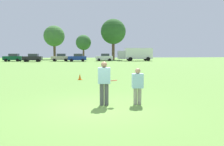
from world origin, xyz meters
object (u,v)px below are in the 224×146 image
player_thrower (104,81)px  parked_car_center (33,58)px  parked_car_mid_left (13,57)px  box_truck (136,54)px  parked_car_far_right (104,57)px  player_defender (138,84)px  frisbee (114,81)px  traffic_cone (80,77)px  parked_car_mid_right (61,57)px  parked_car_near_right (78,58)px

player_thrower → parked_car_center: bearing=106.5°
parked_car_mid_left → box_truck: 29.44m
parked_car_mid_left → parked_car_far_right: (21.51, -0.17, 0.00)m
player_defender → frisbee: (-0.99, 0.10, 0.16)m
frisbee → player_defender: bearing=-5.6°
player_thrower → box_truck: 46.41m
traffic_cone → parked_car_mid_right: (-5.40, 35.83, 0.69)m
parked_car_mid_right → parked_car_far_right: same height
player_thrower → parked_car_far_right: parked_car_far_right is taller
player_defender → parked_car_far_right: parked_car_far_right is taller
traffic_cone → parked_car_mid_left: 40.03m
player_defender → player_thrower: bearing=179.5°
parked_car_center → parked_car_mid_right: (6.07, 1.61, 0.00)m
player_defender → parked_car_mid_right: bearing=100.2°
traffic_cone → parked_car_near_right: 34.14m
frisbee → parked_car_mid_left: bearing=111.9°
traffic_cone → parked_car_mid_left: parked_car_mid_left is taller
frisbee → box_truck: size_ratio=0.03×
player_defender → box_truck: bearing=77.0°
parked_car_far_right → parked_car_mid_left: bearing=179.6°
frisbee → parked_car_mid_left: parked_car_mid_left is taller
parked_car_near_right → box_truck: size_ratio=0.50×
player_thrower → parked_car_mid_left: parked_car_mid_left is taller
parked_car_near_right → parked_car_mid_right: bearing=157.0°
parked_car_center → parked_car_near_right: 10.11m
player_thrower → parked_car_mid_left: size_ratio=0.43×
box_truck → parked_car_center: bearing=-175.0°
frisbee → traffic_cone: size_ratio=0.57×
frisbee → parked_car_far_right: (3.47, 44.77, -0.09)m
frisbee → box_truck: bearing=75.7°
frisbee → parked_car_mid_right: size_ratio=0.06×
player_thrower → box_truck: (11.80, 44.88, 0.73)m
player_defender → parked_car_far_right: (2.48, 44.87, 0.08)m
parked_car_near_right → box_truck: bearing=8.9°
parked_car_near_right → box_truck: box_truck is taller
parked_car_mid_right → parked_car_near_right: size_ratio=1.00×
parked_car_mid_right → box_truck: bearing=1.7°
parked_car_mid_left → parked_car_far_right: same height
parked_car_mid_right → parked_car_mid_left: bearing=176.5°
parked_car_mid_left → frisbee: bearing=-68.1°
box_truck → frisbee: bearing=-104.3°
frisbee → parked_car_center: parked_car_center is taller
traffic_cone → parked_car_center: bearing=108.5°
traffic_cone → box_truck: bearing=70.3°
box_truck → parked_car_near_right: bearing=-171.1°
parked_car_center → box_truck: (24.47, 2.14, 0.83)m
player_defender → parked_car_mid_right: 45.08m
parked_car_mid_left → traffic_cone: bearing=-65.8°
player_defender → parked_car_mid_left: parked_car_mid_left is taller
player_thrower → box_truck: bearing=75.3°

